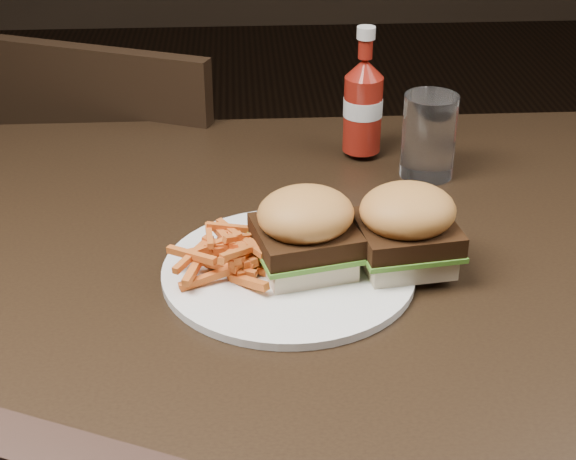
{
  "coord_description": "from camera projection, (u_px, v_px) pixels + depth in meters",
  "views": [
    {
      "loc": [
        -0.14,
        -0.84,
        1.25
      ],
      "look_at": [
        -0.09,
        -0.03,
        0.8
      ],
      "focal_mm": 55.0,
      "sensor_mm": 36.0,
      "label": 1
    }
  ],
  "objects": [
    {
      "name": "chair_far",
      "position": [
        164.0,
        237.0,
        1.66
      ],
      "size": [
        0.51,
        0.51,
        0.04
      ],
      "primitive_type": "cube",
      "rotation": [
        0.0,
        0.0,
        2.75
      ],
      "color": "black",
      "rests_on": "ground"
    },
    {
      "name": "sandwich_half_b",
      "position": [
        404.0,
        254.0,
        0.94
      ],
      "size": [
        0.1,
        0.1,
        0.02
      ],
      "primitive_type": "cube",
      "rotation": [
        0.0,
        0.0,
        0.14
      ],
      "color": "beige",
      "rests_on": "plate"
    },
    {
      "name": "tumbler",
      "position": [
        429.0,
        136.0,
        1.13
      ],
      "size": [
        0.08,
        0.08,
        0.11
      ],
      "primitive_type": "cylinder",
      "rotation": [
        0.0,
        0.0,
        0.22
      ],
      "color": "white",
      "rests_on": "dining_table"
    },
    {
      "name": "dining_table",
      "position": [
        366.0,
        267.0,
        0.99
      ],
      "size": [
        1.2,
        0.8,
        0.04
      ],
      "primitive_type": "cube",
      "color": "black",
      "rests_on": "ground"
    },
    {
      "name": "plate",
      "position": [
        289.0,
        271.0,
        0.94
      ],
      "size": [
        0.27,
        0.27,
        0.01
      ],
      "primitive_type": "cylinder",
      "color": "white",
      "rests_on": "dining_table"
    },
    {
      "name": "fries_pile",
      "position": [
        233.0,
        249.0,
        0.93
      ],
      "size": [
        0.13,
        0.13,
        0.04
      ],
      "primitive_type": null,
      "rotation": [
        0.0,
        0.0,
        -0.35
      ],
      "color": "#CF6220",
      "rests_on": "plate"
    },
    {
      "name": "sandwich_half_a",
      "position": [
        305.0,
        258.0,
        0.93
      ],
      "size": [
        0.11,
        0.1,
        0.02
      ],
      "primitive_type": "cube",
      "rotation": [
        0.0,
        0.0,
        0.23
      ],
      "color": "beige",
      "rests_on": "plate"
    },
    {
      "name": "ketchup_bottle",
      "position": [
        363.0,
        114.0,
        1.18
      ],
      "size": [
        0.06,
        0.06,
        0.1
      ],
      "primitive_type": "cylinder",
      "rotation": [
        0.0,
        0.0,
        -0.21
      ],
      "color": "maroon",
      "rests_on": "dining_table"
    }
  ]
}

